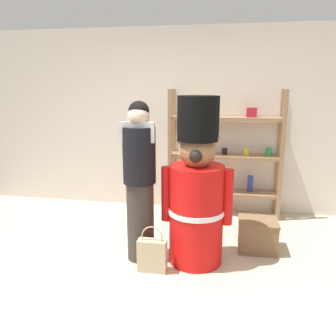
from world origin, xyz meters
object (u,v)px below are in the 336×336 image
at_px(merchandise_shelf, 224,153).
at_px(person_shopper, 140,180).
at_px(shopping_bag, 152,255).
at_px(display_crate, 257,235).
at_px(teddy_bear_guard, 197,193).

bearing_deg(merchandise_shelf, person_shopper, -118.65).
relative_size(merchandise_shelf, shopping_bag, 3.70).
height_order(person_shopper, shopping_bag, person_shopper).
bearing_deg(display_crate, shopping_bag, -148.20).
distance_m(shopping_bag, display_crate, 1.25).
bearing_deg(merchandise_shelf, display_crate, -69.06).
xyz_separation_m(shopping_bag, display_crate, (1.06, 0.66, 0.00)).
bearing_deg(merchandise_shelf, shopping_bag, -110.20).
relative_size(person_shopper, display_crate, 3.85).
xyz_separation_m(teddy_bear_guard, display_crate, (0.66, 0.38, -0.57)).
distance_m(merchandise_shelf, person_shopper, 1.71).
bearing_deg(teddy_bear_guard, display_crate, 29.80).
height_order(teddy_bear_guard, person_shopper, teddy_bear_guard).
xyz_separation_m(person_shopper, shopping_bag, (0.18, -0.24, -0.70)).
xyz_separation_m(merchandise_shelf, display_crate, (0.42, -1.09, -0.71)).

